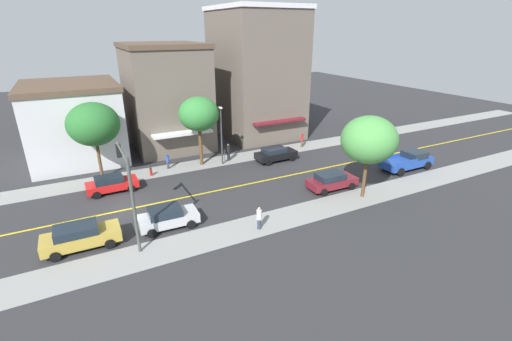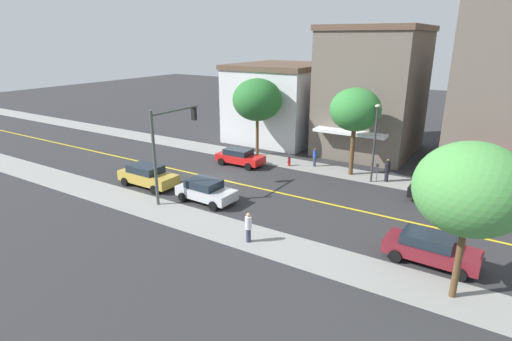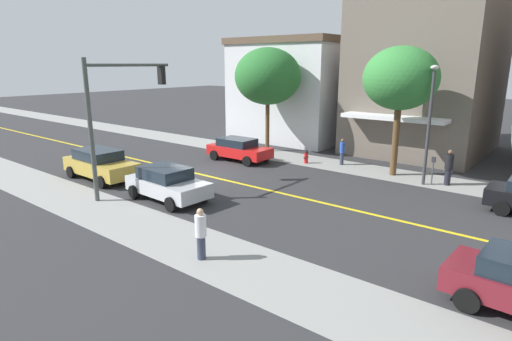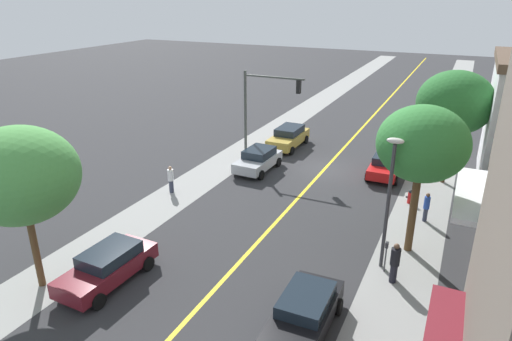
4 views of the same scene
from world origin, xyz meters
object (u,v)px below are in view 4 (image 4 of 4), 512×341
street_tree_left_far (20,175)px  gold_sedan_right_curb (289,137)px  pedestrian_blue_shirt (426,206)px  street_tree_left_near (422,144)px  red_sedan_left_curb (386,165)px  street_tree_right_corner (455,103)px  fire_hydrant (410,197)px  silver_sedan_right_curb (258,159)px  parking_meter (386,252)px  pedestrian_black_shirt (395,262)px  maroon_sedan_right_curb (108,265)px  street_lamp (390,190)px  black_sedan_left_curb (304,312)px  pedestrian_white_shirt (171,179)px  traffic_light_mast (262,101)px

street_tree_left_far → gold_sedan_right_curb: 21.92m
street_tree_left_far → pedestrian_blue_shirt: bearing=-137.1°
street_tree_left_near → red_sedan_left_curb: bearing=-73.1°
street_tree_right_corner → fire_hydrant: (1.49, 4.22, -4.79)m
fire_hydrant → red_sedan_left_curb: (2.09, -3.77, 0.34)m
gold_sedan_right_curb → silver_sedan_right_curb: bearing=0.4°
parking_meter → street_tree_left_far: bearing=29.2°
parking_meter → pedestrian_black_shirt: 0.79m
parking_meter → maroon_sedan_right_curb: bearing=28.9°
gold_sedan_right_curb → maroon_sedan_right_curb: bearing=-0.0°
street_tree_right_corner → street_lamp: size_ratio=1.19×
parking_meter → pedestrian_blue_shirt: (-1.07, -5.71, -0.09)m
street_tree_right_corner → gold_sedan_right_curb: street_tree_right_corner is taller
gold_sedan_right_curb → street_tree_left_far: bearing=-6.4°
street_tree_left_near → red_sedan_left_curb: size_ratio=1.66×
street_lamp → red_sedan_left_curb: street_lamp is taller
street_tree_left_near → street_tree_left_far: (13.45, 9.45, -0.33)m
silver_sedan_right_curb → black_sedan_left_curb: bearing=32.9°
gold_sedan_right_curb → street_tree_right_corner: bearing=79.1°
street_lamp → pedestrian_white_shirt: size_ratio=3.52×
street_tree_right_corner → street_lamp: 11.72m
pedestrian_white_shirt → street_tree_left_far: bearing=-20.0°
street_tree_left_near → street_tree_right_corner: size_ratio=0.98×
street_tree_left_near → traffic_light_mast: street_tree_left_near is taller
red_sedan_left_curb → street_tree_left_near: bearing=16.1°
street_tree_left_near → black_sedan_left_curb: 9.01m
silver_sedan_right_curb → street_lamp: bearing=52.1°
gold_sedan_right_curb → silver_sedan_right_curb: size_ratio=1.13×
street_tree_left_far → black_sedan_left_curb: bearing=-169.0°
street_tree_left_near → silver_sedan_right_curb: (10.84, -6.32, -4.49)m
street_tree_left_near → black_sedan_left_curb: street_tree_left_near is taller
street_tree_left_far → silver_sedan_right_curb: street_tree_left_far is taller
maroon_sedan_right_curb → silver_sedan_right_curb: (-0.22, -14.37, 0.01)m
street_tree_left_near → pedestrian_blue_shirt: bearing=-96.5°
street_lamp → street_tree_left_near: bearing=-114.3°
street_tree_left_near → black_sedan_left_curb: size_ratio=1.59×
traffic_light_mast → black_sedan_left_curb: (-9.01, 16.04, -3.48)m
parking_meter → pedestrian_black_shirt: bearing=126.5°
street_tree_right_corner → street_tree_left_far: 23.76m
traffic_light_mast → pedestrian_blue_shirt: size_ratio=3.90×
street_tree_right_corner → maroon_sedan_right_curb: bearing=56.0°
street_tree_right_corner → pedestrian_black_shirt: bearing=85.3°
red_sedan_left_curb → street_tree_left_far: bearing=-30.8°
street_tree_left_far → fire_hydrant: (-12.79, -14.77, -4.54)m
maroon_sedan_right_curb → silver_sedan_right_curb: size_ratio=1.08×
traffic_light_mast → maroon_sedan_right_curb: (-0.57, 16.74, -3.47)m
silver_sedan_right_curb → street_tree_right_corner: bearing=107.3°
street_tree_right_corner → pedestrian_black_shirt: street_tree_right_corner is taller
street_tree_left_near → maroon_sedan_right_curb: bearing=36.0°
pedestrian_black_shirt → silver_sedan_right_curb: bearing=171.3°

